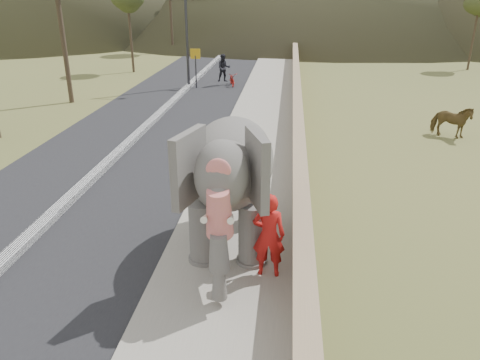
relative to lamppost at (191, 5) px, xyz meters
name	(u,v)px	position (x,y,z in m)	size (l,w,h in m)	color
ground	(234,237)	(4.69, -18.53, -4.87)	(160.00, 160.00, 0.00)	olive
road	(151,124)	(-0.31, -8.53, -4.86)	(7.00, 120.00, 0.03)	black
median	(151,122)	(-0.31, -8.53, -4.76)	(0.35, 120.00, 0.22)	black
walkway	(260,126)	(4.69, -8.53, -4.80)	(3.00, 120.00, 0.15)	#9E9687
parapet	(297,117)	(6.34, -8.53, -4.32)	(0.30, 120.00, 1.10)	tan
lamppost	(191,5)	(0.00, 0.00, 0.00)	(1.76, 0.36, 8.00)	#333338
signboard	(196,61)	(0.19, -0.11, -3.23)	(0.60, 0.08, 2.40)	#2D2D33
cow	(451,121)	(12.69, -9.17, -4.19)	(0.74, 1.63, 1.37)	brown
distant_car	(464,47)	(21.89, 17.55, -4.15)	(1.70, 4.23, 1.44)	silver
elephant_and_man	(232,180)	(4.71, -18.93, -3.16)	(2.44, 4.39, 3.14)	slate
motorcyclist	(227,73)	(2.02, 0.91, -4.07)	(1.47, 1.67, 1.97)	maroon
trees	(286,14)	(5.51, 9.69, -0.97)	(47.33, 43.15, 8.97)	#473828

